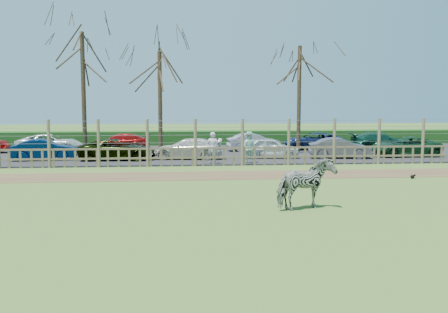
{
  "coord_description": "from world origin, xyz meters",
  "views": [
    {
      "loc": [
        -0.93,
        -18.17,
        3.36
      ],
      "look_at": [
        1.0,
        2.5,
        1.1
      ],
      "focal_mm": 40.0,
      "sensor_mm": 36.0,
      "label": 1
    }
  ],
  "objects": [
    {
      "name": "fence",
      "position": [
        0.0,
        8.0,
        0.8
      ],
      "size": [
        30.16,
        0.16,
        2.5
      ],
      "color": "brown",
      "rests_on": "ground"
    },
    {
      "name": "zebra",
      "position": [
        3.06,
        -3.03,
        0.81
      ],
      "size": [
        2.1,
        1.57,
        1.61
      ],
      "primitive_type": "imported",
      "rotation": [
        0.0,
        0.0,
        1.99
      ],
      "color": "gray",
      "rests_on": "ground"
    },
    {
      "name": "dirt_strip",
      "position": [
        0.0,
        4.5,
        0.01
      ],
      "size": [
        34.0,
        2.8,
        0.01
      ],
      "primitive_type": "cube",
      "color": "brown",
      "rests_on": "ground"
    },
    {
      "name": "ground",
      "position": [
        0.0,
        0.0,
        0.0
      ],
      "size": [
        120.0,
        120.0,
        0.0
      ],
      "primitive_type": "plane",
      "color": "olive",
      "rests_on": "ground"
    },
    {
      "name": "asphalt",
      "position": [
        0.0,
        14.5,
        0.02
      ],
      "size": [
        44.0,
        13.0,
        0.04
      ],
      "primitive_type": "cube",
      "color": "#232326",
      "rests_on": "ground"
    },
    {
      "name": "tree_left",
      "position": [
        -6.5,
        12.5,
        5.62
      ],
      "size": [
        4.8,
        4.8,
        7.88
      ],
      "color": "#3D2B1E",
      "rests_on": "ground"
    },
    {
      "name": "car_11",
      "position": [
        4.28,
        15.66,
        0.64
      ],
      "size": [
        3.75,
        1.62,
        1.2
      ],
      "primitive_type": "imported",
      "rotation": [
        0.0,
        0.0,
        1.67
      ],
      "color": "#BDAFBD",
      "rests_on": "asphalt"
    },
    {
      "name": "car_6",
      "position": [
        13.05,
        11.34,
        0.64
      ],
      "size": [
        4.37,
        2.11,
        1.2
      ],
      "primitive_type": "imported",
      "rotation": [
        0.0,
        0.0,
        4.74
      ],
      "color": "#164222",
      "rests_on": "asphalt"
    },
    {
      "name": "tree_mid",
      "position": [
        -2.0,
        13.5,
        4.87
      ],
      "size": [
        4.8,
        4.8,
        6.83
      ],
      "color": "#3D2B1E",
      "rests_on": "ground"
    },
    {
      "name": "car_2",
      "position": [
        -4.46,
        11.05,
        0.64
      ],
      "size": [
        4.39,
        2.15,
        1.2
      ],
      "primitive_type": "imported",
      "rotation": [
        0.0,
        0.0,
        1.53
      ],
      "color": "black",
      "rests_on": "asphalt"
    },
    {
      "name": "tree_right",
      "position": [
        7.0,
        14.0,
        5.24
      ],
      "size": [
        4.8,
        4.8,
        7.35
      ],
      "color": "#3D2B1E",
      "rests_on": "ground"
    },
    {
      "name": "car_9",
      "position": [
        -4.9,
        16.3,
        0.64
      ],
      "size": [
        4.14,
        1.7,
        1.2
      ],
      "primitive_type": "imported",
      "rotation": [
        0.0,
        0.0,
        4.72
      ],
      "color": "maroon",
      "rests_on": "asphalt"
    },
    {
      "name": "crow",
      "position": [
        9.41,
        2.77,
        0.1
      ],
      "size": [
        0.24,
        0.18,
        0.2
      ],
      "color": "black",
      "rests_on": "ground"
    },
    {
      "name": "car_8",
      "position": [
        -9.47,
        16.16,
        0.64
      ],
      "size": [
        4.33,
        2.02,
        1.2
      ],
      "primitive_type": "imported",
      "rotation": [
        0.0,
        0.0,
        1.58
      ],
      "color": "silver",
      "rests_on": "asphalt"
    },
    {
      "name": "visitor_a",
      "position": [
        0.97,
        8.74,
        0.9
      ],
      "size": [
        0.73,
        0.59,
        1.72
      ],
      "primitive_type": "imported",
      "rotation": [
        0.0,
        0.0,
        2.82
      ],
      "color": "silver",
      "rests_on": "asphalt"
    },
    {
      "name": "car_3",
      "position": [
        -0.36,
        11.22,
        0.64
      ],
      "size": [
        4.31,
        2.19,
        1.2
      ],
      "primitive_type": "imported",
      "rotation": [
        0.0,
        0.0,
        4.59
      ],
      "color": "silver",
      "rests_on": "asphalt"
    },
    {
      "name": "car_1",
      "position": [
        -8.6,
        11.33,
        0.64
      ],
      "size": [
        3.77,
        1.72,
        1.2
      ],
      "primitive_type": "imported",
      "rotation": [
        0.0,
        0.0,
        1.7
      ],
      "color": "#051E4A",
      "rests_on": "asphalt"
    },
    {
      "name": "car_12",
      "position": [
        8.67,
        16.29,
        0.64
      ],
      "size": [
        4.5,
        2.43,
        1.2
      ],
      "primitive_type": "imported",
      "rotation": [
        0.0,
        0.0,
        4.61
      ],
      "color": "navy",
      "rests_on": "asphalt"
    },
    {
      "name": "car_5",
      "position": [
        8.74,
        10.74,
        0.64
      ],
      "size": [
        3.78,
        1.75,
        1.2
      ],
      "primitive_type": "imported",
      "rotation": [
        0.0,
        0.0,
        1.43
      ],
      "color": "#5E5966",
      "rests_on": "asphalt"
    },
    {
      "name": "car_4",
      "position": [
        4.61,
        11.27,
        0.64
      ],
      "size": [
        3.63,
        1.72,
        1.2
      ],
      "primitive_type": "imported",
      "rotation": [
        0.0,
        0.0,
        1.48
      ],
      "color": "silver",
      "rests_on": "asphalt"
    },
    {
      "name": "car_13",
      "position": [
        13.36,
        15.91,
        0.64
      ],
      "size": [
        4.25,
        2.0,
        1.2
      ],
      "primitive_type": "imported",
      "rotation": [
        0.0,
        0.0,
        1.49
      ],
      "color": "#114130",
      "rests_on": "asphalt"
    },
    {
      "name": "hedge",
      "position": [
        0.0,
        21.5,
        0.55
      ],
      "size": [
        46.0,
        2.0,
        1.1
      ],
      "primitive_type": "cube",
      "color": "#1E4716",
      "rests_on": "ground"
    },
    {
      "name": "visitor_b",
      "position": [
        2.96,
        8.89,
        0.9
      ],
      "size": [
        0.98,
        0.85,
        1.72
      ],
      "primitive_type": "imported",
      "rotation": [
        0.0,
        0.0,
        2.88
      ],
      "color": "silver",
      "rests_on": "asphalt"
    }
  ]
}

